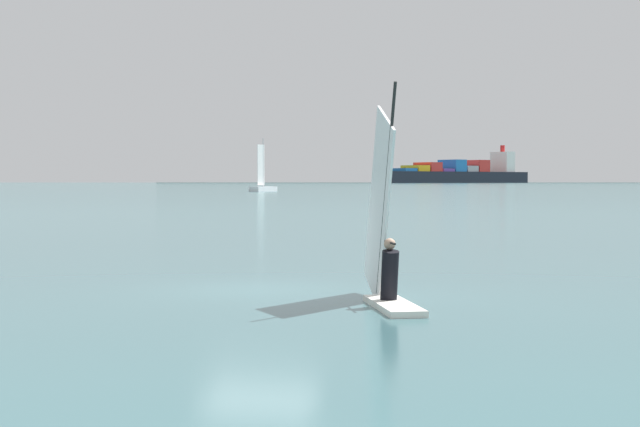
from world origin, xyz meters
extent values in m
plane|color=#386066|center=(0.00, 0.00, 0.00)|extent=(4000.00, 4000.00, 0.00)
cube|color=white|center=(3.25, -2.50, 0.06)|extent=(1.50, 2.61, 0.12)
cylinder|color=black|center=(3.02, -1.86, 2.15)|extent=(0.62, 1.54, 4.08)
cube|color=white|center=(2.79, -1.24, 1.85)|extent=(1.01, 2.62, 4.01)
cylinder|color=black|center=(3.02, -1.86, 1.21)|extent=(0.57, 1.47, 0.04)
cylinder|color=black|center=(3.13, -2.17, 0.59)|extent=(0.47, 0.58, 0.99)
sphere|color=tan|center=(3.13, -2.17, 1.18)|extent=(0.22, 0.22, 0.22)
cube|color=black|center=(-55.17, 831.01, 4.86)|extent=(127.34, 134.60, 9.72)
cube|color=silver|center=(-14.09, 875.39, 18.83)|extent=(22.48, 21.93, 18.21)
cylinder|color=red|center=(-14.09, 875.39, 30.94)|extent=(4.00, 4.00, 6.00)
cube|color=red|center=(-36.94, 850.70, 14.92)|extent=(25.93, 25.34, 10.40)
cube|color=#99999E|center=(-46.51, 840.36, 12.32)|extent=(25.93, 25.34, 5.20)
cube|color=#1E66AD|center=(-56.09, 830.02, 14.92)|extent=(25.93, 25.34, 10.40)
cube|color=#59388C|center=(-65.66, 819.67, 11.02)|extent=(25.93, 25.34, 2.60)
cube|color=red|center=(-75.24, 809.33, 13.62)|extent=(25.93, 25.34, 7.80)
cube|color=gold|center=(-84.81, 798.98, 12.32)|extent=(25.93, 25.34, 5.20)
cube|color=#1E66AD|center=(-94.39, 788.64, 11.02)|extent=(25.93, 25.34, 2.60)
cube|color=white|center=(-48.20, 176.97, 0.51)|extent=(4.73, 7.29, 1.03)
cylinder|color=#B2B2B7|center=(-48.20, 176.97, 6.09)|extent=(0.16, 0.16, 10.13)
cube|color=white|center=(-48.48, 176.22, 5.58)|extent=(0.91, 2.28, 8.51)
camera|label=1|loc=(5.60, -20.26, 2.38)|focal=54.53mm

